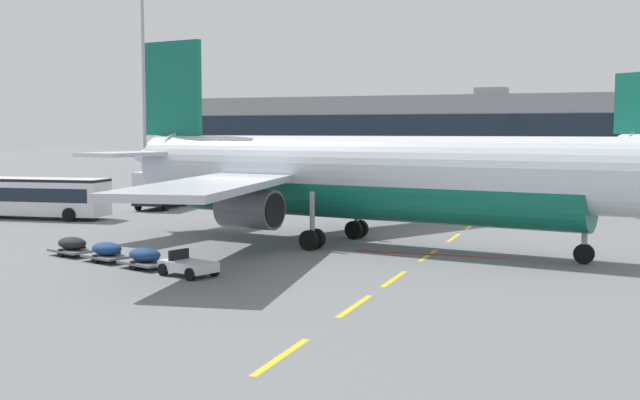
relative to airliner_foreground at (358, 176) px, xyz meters
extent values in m
cube|color=yellow|center=(4.56, -22.07, -3.95)|extent=(0.24, 4.00, 0.01)
cube|color=yellow|center=(4.56, -15.03, -3.95)|extent=(0.24, 4.00, 0.01)
cube|color=yellow|center=(4.56, -9.24, -3.95)|extent=(0.24, 4.00, 0.01)
cube|color=yellow|center=(4.56, -2.31, -3.95)|extent=(0.24, 4.00, 0.01)
cube|color=yellow|center=(4.56, 5.09, -3.95)|extent=(0.24, 4.00, 0.01)
cube|color=yellow|center=(4.56, 11.47, -3.95)|extent=(0.24, 4.00, 0.01)
cube|color=yellow|center=(4.56, 17.48, -3.95)|extent=(0.24, 4.00, 0.01)
cube|color=yellow|center=(4.56, 24.71, -3.95)|extent=(0.24, 4.00, 0.01)
cube|color=yellow|center=(4.56, 31.67, -3.95)|extent=(0.24, 4.00, 0.01)
cube|color=yellow|center=(4.56, 37.43, -3.95)|extent=(0.24, 4.00, 0.01)
cube|color=yellow|center=(4.56, 44.11, -3.95)|extent=(0.24, 4.00, 0.01)
cube|color=yellow|center=(4.56, 50.49, -3.95)|extent=(0.24, 4.00, 0.01)
cube|color=yellow|center=(4.56, 57.96, -3.95)|extent=(0.24, 4.00, 0.01)
cube|color=yellow|center=(4.56, 65.04, -3.95)|extent=(0.24, 4.00, 0.01)
cube|color=#B21414|center=(4.56, -1.88, -3.95)|extent=(8.00, 0.40, 0.01)
cylinder|color=silver|center=(0.58, -0.11, 0.35)|extent=(30.29, 9.25, 3.80)
cylinder|color=#0F604C|center=(0.58, -0.11, -0.69)|extent=(24.73, 7.93, 3.50)
cone|color=silver|center=(-14.91, 2.78, 0.83)|extent=(4.72, 3.95, 3.23)
cube|color=#192333|center=(14.34, -2.67, 1.02)|extent=(2.10, 3.09, 0.60)
cube|color=#0F604C|center=(-13.19, 2.46, 5.25)|extent=(4.39, 1.16, 6.00)
cube|color=silver|center=(-13.29, 5.73, 1.11)|extent=(4.32, 6.88, 0.24)
cube|color=silver|center=(-14.46, -0.56, 1.11)|extent=(4.32, 6.88, 0.24)
cube|color=#B7BCC6|center=(-1.77, 8.98, -0.12)|extent=(12.62, 17.13, 0.36)
cube|color=#B7BCC6|center=(-4.89, -7.73, -0.12)|extent=(7.32, 17.53, 0.36)
cylinder|color=#4C4F54|center=(-2.47, 6.06, -1.57)|extent=(3.53, 2.65, 2.10)
cylinder|color=black|center=(-0.90, 5.76, -1.57)|extent=(0.45, 1.78, 1.79)
cylinder|color=#4C4F54|center=(-4.49, -4.76, -1.57)|extent=(3.53, 2.65, 2.10)
cylinder|color=black|center=(-2.92, -5.05, -1.57)|extent=(0.45, 1.78, 1.79)
cylinder|color=gray|center=(12.27, -2.29, -2.12)|extent=(0.28, 0.28, 2.67)
cylinder|color=black|center=(12.27, -2.29, -3.45)|extent=(1.02, 0.46, 0.99)
cylinder|color=gray|center=(-0.91, 2.82, -2.09)|extent=(0.28, 0.28, 2.61)
cylinder|color=black|center=(-0.85, 3.16, -3.40)|extent=(1.15, 0.55, 1.10)
cylinder|color=black|center=(-0.98, 2.47, -3.40)|extent=(1.15, 0.55, 1.10)
cylinder|color=gray|center=(-1.87, -2.30, -2.09)|extent=(0.28, 0.28, 2.61)
cylinder|color=black|center=(-1.80, -1.95, -3.40)|extent=(1.15, 0.55, 1.10)
cylinder|color=black|center=(-1.93, -2.64, -3.40)|extent=(1.15, 0.55, 1.10)
cone|color=silver|center=(14.17, 42.64, 0.83)|extent=(5.30, 5.17, 3.24)
cube|color=#0F604C|center=(15.52, 41.53, 5.27)|extent=(3.63, 3.08, 6.01)
cube|color=silver|center=(12.95, 39.50, 1.12)|extent=(6.55, 6.99, 0.24)
cube|color=silver|center=(-27.10, 5.23, -2.30)|extent=(12.22, 3.94, 2.70)
cube|color=#192333|center=(-27.10, 5.23, -2.10)|extent=(11.27, 3.88, 1.00)
cube|color=black|center=(-27.10, 5.23, -1.07)|extent=(12.24, 3.96, 0.20)
cylinder|color=black|center=(-23.18, 7.00, -3.45)|extent=(1.03, 0.42, 1.00)
cylinder|color=black|center=(-22.90, 4.32, -3.45)|extent=(1.03, 0.42, 1.00)
cube|color=black|center=(-22.01, 15.60, -3.21)|extent=(3.27, 7.25, 0.60)
cube|color=silver|center=(-22.30, 17.89, -2.36)|extent=(2.59, 2.65, 1.10)
cube|color=#192333|center=(-22.45, 19.03, -2.26)|extent=(1.91, 0.30, 0.64)
cube|color=silver|center=(-21.88, 14.63, -1.86)|extent=(2.99, 5.03, 2.10)
cylinder|color=black|center=(-23.49, 17.67, -3.47)|extent=(0.40, 0.99, 0.96)
cylinder|color=black|center=(-21.11, 17.97, -3.47)|extent=(0.40, 0.99, 0.96)
cylinder|color=black|center=(-22.91, 13.22, -3.47)|extent=(0.40, 0.99, 0.96)
cylinder|color=black|center=(-20.53, 13.53, -3.47)|extent=(0.40, 0.99, 0.96)
cube|color=silver|center=(-4.26, -11.73, -3.49)|extent=(2.92, 2.20, 0.44)
cube|color=black|center=(-4.87, -11.51, -3.09)|extent=(0.49, 1.09, 0.56)
cylinder|color=black|center=(-3.16, -11.38, -3.67)|extent=(0.59, 0.36, 0.56)
cylinder|color=black|center=(-3.64, -12.69, -3.67)|extent=(0.59, 0.36, 0.56)
cylinder|color=black|center=(-4.88, -10.76, -3.67)|extent=(0.59, 0.36, 0.56)
cylinder|color=black|center=(-5.35, -12.08, -3.67)|extent=(0.59, 0.36, 0.56)
cube|color=slate|center=(-7.17, -10.68, -3.67)|extent=(2.77, 2.22, 0.12)
ellipsoid|color=navy|center=(-7.17, -10.68, -3.29)|extent=(2.12, 1.75, 0.64)
cylinder|color=black|center=(-6.95, -10.04, -3.73)|extent=(0.46, 0.28, 0.44)
cylinder|color=black|center=(-7.40, -11.31, -3.73)|extent=(0.46, 0.28, 0.44)
cube|color=slate|center=(-10.00, -9.66, -3.67)|extent=(2.77, 2.22, 0.12)
ellipsoid|color=navy|center=(-10.00, -9.66, -3.29)|extent=(2.12, 1.75, 0.64)
cylinder|color=black|center=(-9.77, -9.03, -3.73)|extent=(0.46, 0.28, 0.44)
cylinder|color=black|center=(-10.23, -10.30, -3.73)|extent=(0.46, 0.28, 0.44)
cube|color=slate|center=(-12.82, -8.65, -3.67)|extent=(2.77, 2.22, 0.12)
ellipsoid|color=black|center=(-12.82, -8.65, -3.29)|extent=(2.12, 1.75, 0.64)
cylinder|color=black|center=(-12.59, -8.01, -3.73)|extent=(0.46, 0.28, 0.44)
cylinder|color=black|center=(-13.05, -9.28, -3.73)|extent=(0.46, 0.28, 0.44)
cylinder|color=slate|center=(-36.70, 36.18, -3.65)|extent=(0.70, 0.70, 0.60)
cylinder|color=#9EA0A5|center=(-36.70, 36.18, 8.58)|extent=(0.36, 0.36, 25.05)
cube|color=gray|center=(-22.20, 111.71, 2.62)|extent=(95.11, 20.12, 13.14)
cube|color=#192333|center=(-22.20, 101.59, 3.28)|extent=(87.50, 0.12, 4.73)
cube|color=gray|center=(-7.93, 111.71, 9.99)|extent=(6.00, 5.00, 1.60)
camera|label=1|loc=(13.20, -42.70, 2.50)|focal=44.61mm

